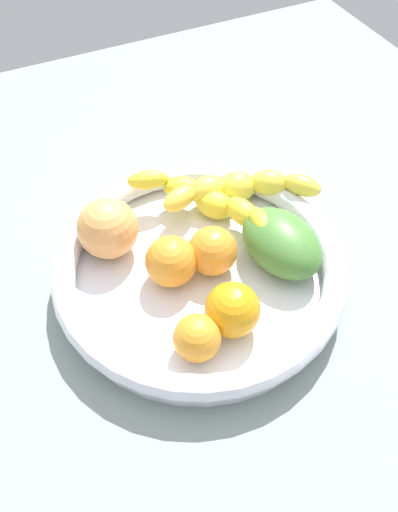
{
  "coord_description": "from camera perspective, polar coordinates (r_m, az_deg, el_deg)",
  "views": [
    {
      "loc": [
        17.42,
        37.08,
        56.81
      ],
      "look_at": [
        0.0,
        0.0,
        8.09
      ],
      "focal_mm": 37.36,
      "sensor_mm": 36.0,
      "label": 1
    }
  ],
  "objects": [
    {
      "name": "kitchen_counter",
      "position": [
        0.69,
        -0.0,
        -3.53
      ],
      "size": [
        120.0,
        120.0,
        3.0
      ],
      "primitive_type": "cube",
      "color": "gray",
      "rests_on": "ground"
    },
    {
      "name": "mango_green",
      "position": [
        0.66,
        8.81,
        1.41
      ],
      "size": [
        9.87,
        12.78,
        6.24
      ],
      "primitive_type": "ellipsoid",
      "rotation": [
        0.0,
        0.0,
        1.73
      ],
      "color": "#488034",
      "rests_on": "fruit_bowl"
    },
    {
      "name": "banana_draped_right",
      "position": [
        0.7,
        1.26,
        5.81
      ],
      "size": [
        14.37,
        18.53,
        6.02
      ],
      "color": "yellow",
      "rests_on": "fruit_bowl"
    },
    {
      "name": "banana_draped_left",
      "position": [
        0.72,
        4.28,
        7.29
      ],
      "size": [
        21.35,
        10.56,
        5.07
      ],
      "color": "yellow",
      "rests_on": "fruit_bowl"
    },
    {
      "name": "orange_mid_left",
      "position": [
        0.63,
        -3.01,
        -0.58
      ],
      "size": [
        6.22,
        6.22,
        6.22
      ],
      "primitive_type": "sphere",
      "color": "orange",
      "rests_on": "fruit_bowl"
    },
    {
      "name": "orange_rear",
      "position": [
        0.59,
        3.43,
        -5.83
      ],
      "size": [
        6.28,
        6.28,
        6.28
      ],
      "primitive_type": "sphere",
      "color": "orange",
      "rests_on": "fruit_bowl"
    },
    {
      "name": "orange_mid_right",
      "position": [
        0.57,
        -0.21,
        -8.77
      ],
      "size": [
        5.28,
        5.28,
        5.28
      ],
      "primitive_type": "sphere",
      "color": "orange",
      "rests_on": "fruit_bowl"
    },
    {
      "name": "orange_front",
      "position": [
        0.64,
        1.61,
        0.3
      ],
      "size": [
        6.08,
        6.08,
        6.08
      ],
      "primitive_type": "sphere",
      "color": "orange",
      "rests_on": "fruit_bowl"
    },
    {
      "name": "peach_blush",
      "position": [
        0.66,
        -9.73,
        2.93
      ],
      "size": [
        7.63,
        7.63,
        7.63
      ],
      "primitive_type": "sphere",
      "color": "#F4A156",
      "rests_on": "fruit_bowl"
    },
    {
      "name": "fruit_bowl",
      "position": [
        0.66,
        -0.0,
        -1.43
      ],
      "size": [
        35.71,
        35.71,
        4.96
      ],
      "color": "white",
      "rests_on": "kitchen_counter"
    }
  ]
}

